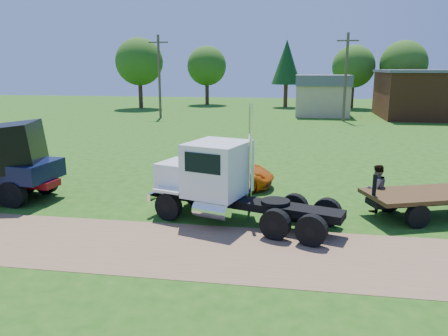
# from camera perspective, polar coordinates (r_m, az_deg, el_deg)

# --- Properties ---
(ground) EXTENTS (140.00, 140.00, 0.00)m
(ground) POSITION_cam_1_polar(r_m,az_deg,el_deg) (13.67, 4.63, -11.05)
(ground) COLOR #1D4E11
(ground) RESTS_ON ground
(dirt_track) EXTENTS (120.00, 4.20, 0.01)m
(dirt_track) POSITION_cam_1_polar(r_m,az_deg,el_deg) (13.66, 4.63, -11.03)
(dirt_track) COLOR brown
(dirt_track) RESTS_ON ground
(white_semi_tractor) EXTENTS (7.26, 4.25, 4.31)m
(white_semi_tractor) POSITION_cam_1_polar(r_m,az_deg,el_deg) (16.15, -0.63, -1.66)
(white_semi_tractor) COLOR black
(white_semi_tractor) RESTS_ON ground
(orange_pickup) EXTENTS (5.10, 2.46, 1.40)m
(orange_pickup) POSITION_cam_1_polar(r_m,az_deg,el_deg) (20.74, -0.43, -0.54)
(orange_pickup) COLOR #CC5909
(orange_pickup) RESTS_ON ground
(spectator_b) EXTENTS (1.15, 1.09, 1.88)m
(spectator_b) POSITION_cam_1_polar(r_m,az_deg,el_deg) (18.11, 19.26, -2.52)
(spectator_b) COLOR #999999
(spectator_b) RESTS_ON ground
(tan_shed) EXTENTS (6.20, 5.40, 4.70)m
(tan_shed) POSITION_cam_1_polar(r_m,az_deg,el_deg) (52.63, 12.69, 9.30)
(tan_shed) COLOR tan
(tan_shed) RESTS_ON ground
(utility_poles) EXTENTS (42.20, 0.28, 9.00)m
(utility_poles) POSITION_cam_1_polar(r_m,az_deg,el_deg) (47.73, 15.62, 11.54)
(utility_poles) COLOR #483C28
(utility_poles) RESTS_ON ground
(tree_row) EXTENTS (56.50, 13.69, 11.60)m
(tree_row) POSITION_cam_1_polar(r_m,az_deg,el_deg) (61.62, 15.84, 13.45)
(tree_row) COLOR #372216
(tree_row) RESTS_ON ground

